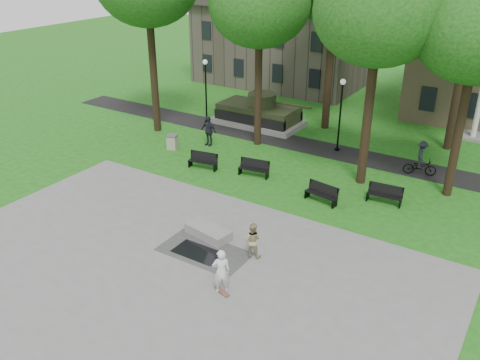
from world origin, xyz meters
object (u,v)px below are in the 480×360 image
object	(u,v)px
concrete_block	(208,232)
trash_bin	(172,142)
park_bench_0	(204,160)
skateboarder	(221,271)
cyclist	(421,161)
friend_watching	(252,240)

from	to	relation	value
concrete_block	trash_bin	bearing A→B (deg)	137.68
park_bench_0	trash_bin	size ratio (longest dim) A/B	1.93
skateboarder	park_bench_0	xyz separation A→B (m)	(-7.64, 9.29, -0.45)
cyclist	park_bench_0	xyz separation A→B (m)	(-11.21, -6.01, -0.33)
friend_watching	cyclist	bearing A→B (deg)	-122.37
skateboarder	trash_bin	xyz separation A→B (m)	(-11.22, 10.73, -0.49)
concrete_block	friend_watching	xyz separation A→B (m)	(2.57, -0.33, 0.58)
trash_bin	skateboarder	bearing A→B (deg)	-43.71
cyclist	trash_bin	size ratio (longest dim) A/B	2.17
skateboarder	cyclist	bearing A→B (deg)	-142.90
cyclist	park_bench_0	distance (m)	12.72
cyclist	trash_bin	world-z (taller)	cyclist
trash_bin	concrete_block	bearing A→B (deg)	-42.32
skateboarder	cyclist	xyz separation A→B (m)	(3.57, 15.29, -0.12)
cyclist	park_bench_0	bearing A→B (deg)	100.28
cyclist	park_bench_0	world-z (taller)	cyclist
concrete_block	skateboarder	xyz separation A→B (m)	(2.85, -3.10, 0.73)
concrete_block	skateboarder	bearing A→B (deg)	-47.46
friend_watching	park_bench_0	xyz separation A→B (m)	(-7.36, 6.52, -0.31)
skateboarder	friend_watching	bearing A→B (deg)	-124.10
skateboarder	concrete_block	bearing A→B (deg)	-87.20
friend_watching	cyclist	world-z (taller)	cyclist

